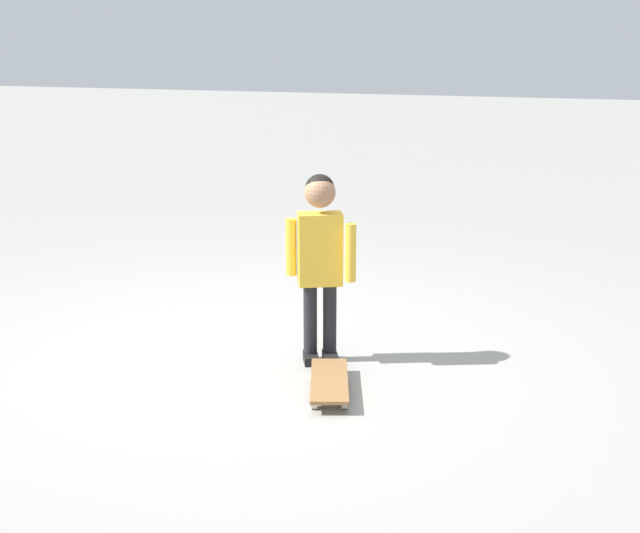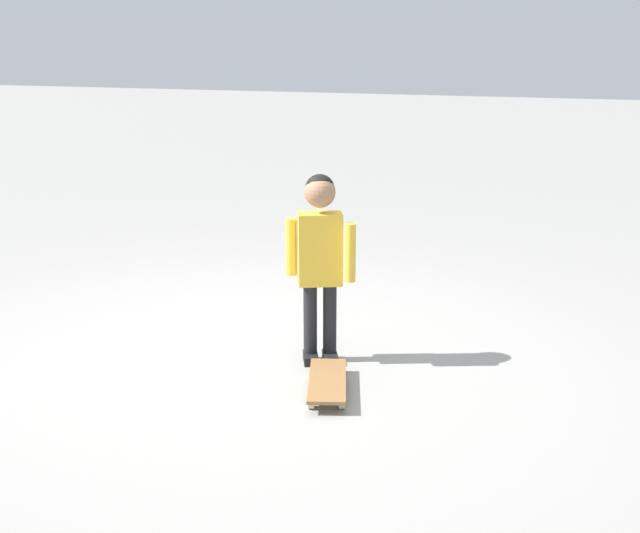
% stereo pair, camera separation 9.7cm
% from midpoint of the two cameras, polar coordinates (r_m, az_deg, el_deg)
% --- Properties ---
extents(ground_plane, '(50.00, 50.00, 0.00)m').
position_cam_midpoint_polar(ground_plane, '(4.77, -5.40, -6.36)').
color(ground_plane, gray).
extents(child_person, '(0.25, 0.41, 1.06)m').
position_cam_midpoint_polar(child_person, '(4.54, -0.61, 1.29)').
color(child_person, black).
rests_on(child_person, ground).
extents(skateboard, '(0.60, 0.38, 0.07)m').
position_cam_midpoint_polar(skateboard, '(4.30, -0.01, -7.91)').
color(skateboard, olive).
rests_on(skateboard, ground).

